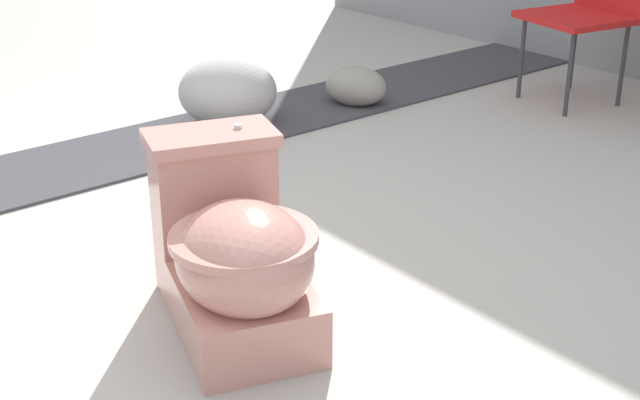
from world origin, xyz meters
TOP-DOWN VIEW (x-y plane):
  - ground_plane at (0.00, 0.00)m, footprint 14.00×14.00m
  - gravel_strip at (-1.18, 0.50)m, footprint 0.56×8.00m
  - toilet at (0.26, -0.05)m, footprint 0.71×0.55m
  - boulder_near at (-1.07, 1.56)m, footprint 0.38×0.34m
  - boulder_far at (-1.22, 0.91)m, footprint 0.59×0.60m

SIDE VIEW (x-z plane):
  - ground_plane at x=0.00m, z-range 0.00..0.00m
  - gravel_strip at x=-1.18m, z-range 0.00..0.01m
  - boulder_near at x=-1.07m, z-range 0.00..0.19m
  - boulder_far at x=-1.22m, z-range 0.00..0.32m
  - toilet at x=0.26m, z-range -0.04..0.48m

